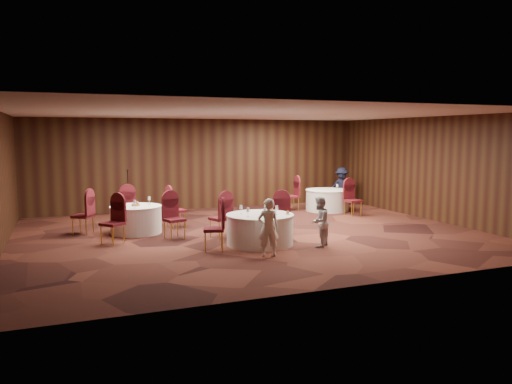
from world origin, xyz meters
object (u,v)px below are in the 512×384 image
object	(u,v)px
table_right	(327,200)
table_main	(260,229)
mic_stand	(128,203)
woman_b	(319,222)
table_left	(136,219)
man_c	(342,187)
woman_a	(268,228)

from	to	relation	value
table_right	table_main	bearing A→B (deg)	-135.25
mic_stand	woman_b	xyz separation A→B (m)	(3.63, -6.22, 0.16)
table_right	woman_b	xyz separation A→B (m)	(-2.98, -4.89, 0.22)
table_main	table_right	bearing A→B (deg)	44.75
table_left	woman_b	size ratio (longest dim) A/B	1.15
table_main	woman_b	distance (m)	1.44
man_c	table_left	bearing A→B (deg)	-117.57
table_left	table_right	xyz separation A→B (m)	(6.79, 1.63, 0.00)
woman_a	table_main	bearing A→B (deg)	-92.73
table_right	mic_stand	world-z (taller)	mic_stand
table_main	table_left	bearing A→B (deg)	135.42
table_right	mic_stand	bearing A→B (deg)	168.66
woman_a	man_c	distance (m)	8.33
table_left	mic_stand	bearing A→B (deg)	86.67
table_left	woman_a	size ratio (longest dim) A/B	1.07
table_right	woman_b	distance (m)	5.73
table_main	mic_stand	size ratio (longest dim) A/B	1.07
table_left	woman_a	world-z (taller)	woman_a
table_right	man_c	bearing A→B (deg)	37.72
woman_a	man_c	xyz separation A→B (m)	(5.57, 6.19, 0.08)
table_right	woman_b	world-z (taller)	woman_b
table_main	woman_b	size ratio (longest dim) A/B	1.36
table_right	table_left	bearing A→B (deg)	-166.48
man_c	woman_a	bearing A→B (deg)	-86.96
mic_stand	table_main	bearing A→B (deg)	-66.38
mic_stand	woman_b	bearing A→B (deg)	-59.69
woman_a	table_right	bearing A→B (deg)	-119.38
table_left	mic_stand	distance (m)	2.97
woman_a	mic_stand	bearing A→B (deg)	-61.77
table_left	table_main	bearing A→B (deg)	-44.58
mic_stand	man_c	world-z (taller)	mic_stand
table_left	man_c	world-z (taller)	man_c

